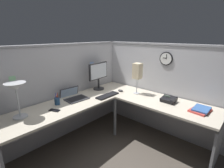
% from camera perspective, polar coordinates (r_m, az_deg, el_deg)
% --- Properties ---
extents(ground_plane, '(6.80, 6.80, 0.00)m').
position_cam_1_polar(ground_plane, '(2.94, 1.31, -19.21)').
color(ground_plane, '#4C443D').
extents(cubicle_wall_back, '(2.57, 0.12, 1.58)m').
position_cam_1_polar(cubicle_wall_back, '(2.97, -16.18, -2.32)').
color(cubicle_wall_back, '#B2B2B7').
rests_on(cubicle_wall_back, ground).
extents(cubicle_wall_right, '(0.12, 2.37, 1.58)m').
position_cam_1_polar(cubicle_wall_right, '(3.12, 15.65, -1.37)').
color(cubicle_wall_right, '#B2B2B7').
rests_on(cubicle_wall_right, ground).
extents(desk, '(2.35, 2.15, 0.73)m').
position_cam_1_polar(desk, '(2.50, 0.03, -9.27)').
color(desk, beige).
rests_on(desk, ground).
extents(monitor, '(0.46, 0.20, 0.50)m').
position_cam_1_polar(monitor, '(3.09, -4.63, 3.43)').
color(monitor, '#232326').
rests_on(monitor, desk).
extents(laptop, '(0.36, 0.40, 0.22)m').
position_cam_1_polar(laptop, '(2.79, -12.99, -4.15)').
color(laptop, '#38383D').
rests_on(laptop, desk).
extents(keyboard, '(0.43, 0.15, 0.02)m').
position_cam_1_polar(keyboard, '(2.80, -1.58, -3.93)').
color(keyboard, black).
rests_on(keyboard, desk).
extents(computer_mouse, '(0.06, 0.10, 0.03)m').
position_cam_1_polar(computer_mouse, '(3.02, 2.92, -2.26)').
color(computer_mouse, '#232326').
rests_on(computer_mouse, desk).
extents(desk_lamp_dome, '(0.24, 0.24, 0.44)m').
position_cam_1_polar(desk_lamp_dome, '(2.28, -29.88, -1.61)').
color(desk_lamp_dome, '#B7BABF').
rests_on(desk_lamp_dome, desk).
extents(pen_cup, '(0.08, 0.08, 0.18)m').
position_cam_1_polar(pen_cup, '(2.59, -18.14, -5.56)').
color(pen_cup, navy).
rests_on(pen_cup, desk).
extents(cell_phone, '(0.12, 0.16, 0.01)m').
position_cam_1_polar(cell_phone, '(2.42, -18.98, -8.46)').
color(cell_phone, black).
rests_on(cell_phone, desk).
extents(office_phone, '(0.19, 0.21, 0.11)m').
position_cam_1_polar(office_phone, '(2.70, 18.81, -5.07)').
color(office_phone, black).
rests_on(office_phone, desk).
extents(book_stack, '(0.31, 0.25, 0.04)m').
position_cam_1_polar(book_stack, '(2.56, 27.92, -7.73)').
color(book_stack, '#BF3F38').
rests_on(book_stack, desk).
extents(desk_lamp_paper, '(0.13, 0.13, 0.53)m').
position_cam_1_polar(desk_lamp_paper, '(2.85, 8.63, 4.08)').
color(desk_lamp_paper, '#B7BABF').
rests_on(desk_lamp_paper, desk).
extents(wall_clock, '(0.04, 0.22, 0.22)m').
position_cam_1_polar(wall_clock, '(2.91, 17.95, 8.21)').
color(wall_clock, black).
extents(pinned_note_leftmost, '(0.08, 0.00, 0.08)m').
position_cam_1_polar(pinned_note_leftmost, '(2.53, -30.78, 1.40)').
color(pinned_note_leftmost, '#8CCC99').
extents(pinned_note_middle, '(0.10, 0.00, 0.08)m').
position_cam_1_polar(pinned_note_middle, '(3.19, -6.90, 6.79)').
color(pinned_note_middle, '#99B7E5').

